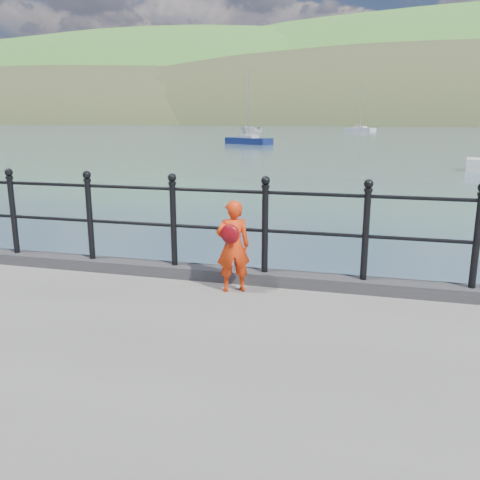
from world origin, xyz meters
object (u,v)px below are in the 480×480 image
(launch_white, at_px, (252,134))
(sailboat_port, at_px, (249,141))
(sailboat_deep, at_px, (360,130))
(child, at_px, (233,246))
(railing, at_px, (218,216))

(launch_white, distance_m, sailboat_port, 5.65)
(launch_white, relative_size, sailboat_deep, 0.52)
(sailboat_port, bearing_deg, launch_white, 128.06)
(child, relative_size, sailboat_port, 0.13)
(sailboat_deep, relative_size, sailboat_port, 1.16)
(child, bearing_deg, sailboat_port, -101.12)
(child, relative_size, sailboat_deep, 0.11)
(railing, relative_size, sailboat_port, 2.19)
(sailboat_deep, bearing_deg, launch_white, -65.50)
(railing, bearing_deg, sailboat_deep, 90.67)
(child, distance_m, sailboat_deep, 102.95)
(launch_white, bearing_deg, railing, -69.92)
(railing, height_order, sailboat_port, sailboat_port)
(launch_white, xyz_separation_m, sailboat_deep, (11.44, 47.37, -0.63))
(sailboat_deep, bearing_deg, child, -51.09)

